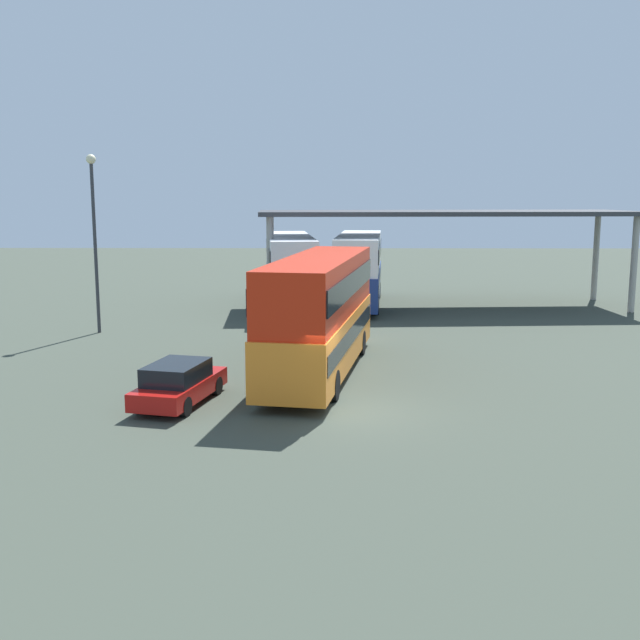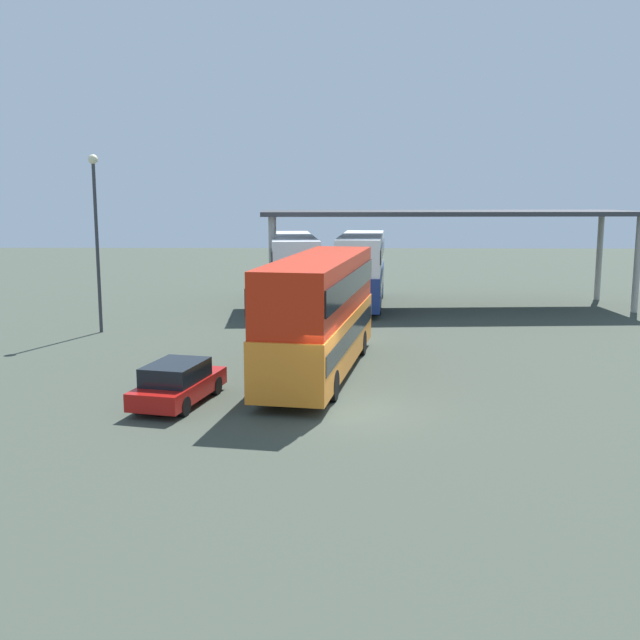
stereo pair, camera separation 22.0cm
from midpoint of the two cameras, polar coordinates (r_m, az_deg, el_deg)
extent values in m
plane|color=#3B4338|center=(23.01, 2.29, -6.89)|extent=(140.00, 140.00, 0.00)
cube|color=orange|center=(27.29, 0.23, -1.45)|extent=(4.27, 11.66, 1.90)
cube|color=red|center=(26.98, 0.23, 2.67)|extent=(4.16, 11.42, 2.05)
cube|color=black|center=(27.25, 0.23, -0.98)|extent=(4.23, 11.22, 0.64)
cube|color=black|center=(26.97, 0.23, 2.89)|extent=(4.23, 11.22, 0.82)
cube|color=black|center=(32.74, 2.03, 0.89)|extent=(2.03, 0.44, 1.14)
cube|color=orange|center=(32.61, 2.04, 2.48)|extent=(1.67, 0.36, 0.36)
cylinder|color=black|center=(31.06, -0.55, -1.60)|extent=(0.44, 1.03, 1.00)
cylinder|color=black|center=(30.72, 3.42, -1.74)|extent=(0.44, 1.03, 1.00)
cylinder|color=black|center=(24.32, -3.81, -4.77)|extent=(0.44, 1.03, 1.00)
cylinder|color=black|center=(23.88, 1.25, -5.02)|extent=(0.44, 1.03, 1.00)
cube|color=#B01410|center=(24.00, -10.46, -5.12)|extent=(2.51, 4.35, 0.55)
cube|color=black|center=(23.68, -10.70, -3.92)|extent=(1.97, 2.53, 0.58)
cylinder|color=black|center=(25.46, -10.77, -4.73)|extent=(0.33, 0.63, 0.60)
cylinder|color=black|center=(24.89, -7.68, -4.98)|extent=(0.33, 0.63, 0.60)
cylinder|color=black|center=(23.27, -13.40, -6.19)|extent=(0.33, 0.63, 0.60)
cylinder|color=black|center=(22.64, -10.07, -6.51)|extent=(0.33, 0.63, 0.60)
cube|color=navy|center=(43.75, -1.98, 2.67)|extent=(3.67, 11.74, 1.83)
cube|color=white|center=(43.56, -2.00, 5.16)|extent=(3.57, 11.50, 1.98)
cube|color=black|center=(43.73, -1.98, 2.95)|extent=(3.66, 11.28, 0.62)
cube|color=black|center=(43.56, -2.00, 5.29)|extent=(3.66, 11.28, 0.79)
cube|color=black|center=(49.39, -2.29, 3.77)|extent=(2.16, 0.31, 1.10)
cube|color=orange|center=(49.31, -2.29, 4.79)|extent=(1.78, 0.26, 0.36)
cylinder|color=black|center=(47.36, -3.56, 2.25)|extent=(0.38, 1.02, 1.00)
cylinder|color=black|center=(47.45, -0.79, 2.28)|extent=(0.38, 1.02, 1.00)
cylinder|color=black|center=(40.27, -3.38, 0.96)|extent=(0.38, 1.02, 1.00)
cylinder|color=black|center=(40.38, -0.12, 1.00)|extent=(0.38, 1.02, 1.00)
cube|color=navy|center=(44.26, 3.31, 2.74)|extent=(3.33, 11.23, 1.84)
cube|color=white|center=(44.08, 3.34, 5.23)|extent=(3.24, 11.00, 2.00)
cube|color=black|center=(44.24, 3.32, 3.03)|extent=(3.33, 10.79, 0.63)
cube|color=black|center=(44.07, 3.34, 5.35)|extent=(3.33, 10.79, 0.80)
cube|color=black|center=(49.68, 3.59, 3.81)|extent=(2.09, 0.27, 1.11)
cube|color=orange|center=(49.60, 3.60, 4.82)|extent=(1.72, 0.22, 0.36)
cylinder|color=black|center=(47.82, 2.15, 2.33)|extent=(0.36, 1.02, 1.00)
cylinder|color=black|center=(47.73, 4.81, 2.29)|extent=(0.36, 1.02, 1.00)
cylinder|color=black|center=(41.03, 1.55, 1.13)|extent=(0.36, 1.02, 1.00)
cylinder|color=black|center=(40.93, 4.65, 1.08)|extent=(0.36, 1.02, 1.00)
cube|color=#33353A|center=(43.94, 9.91, 8.06)|extent=(21.76, 7.67, 0.25)
cylinder|color=#9E9B93|center=(49.62, 20.67, 4.51)|extent=(0.36, 0.36, 5.34)
cylinder|color=#9E9B93|center=(45.02, 23.20, 3.90)|extent=(0.36, 0.36, 5.34)
cylinder|color=#9E9B93|center=(45.61, -3.42, 4.71)|extent=(0.36, 0.36, 5.34)
cylinder|color=#9E9B93|center=(40.55, -3.52, 4.11)|extent=(0.36, 0.36, 5.34)
cylinder|color=#33353A|center=(36.75, -16.48, 5.23)|extent=(0.16, 0.16, 7.97)
sphere|color=beige|center=(36.70, -16.79, 11.68)|extent=(0.44, 0.44, 0.44)
camera|label=1|loc=(0.11, -89.77, 0.04)|focal=41.89mm
camera|label=2|loc=(0.11, 90.23, -0.04)|focal=41.89mm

